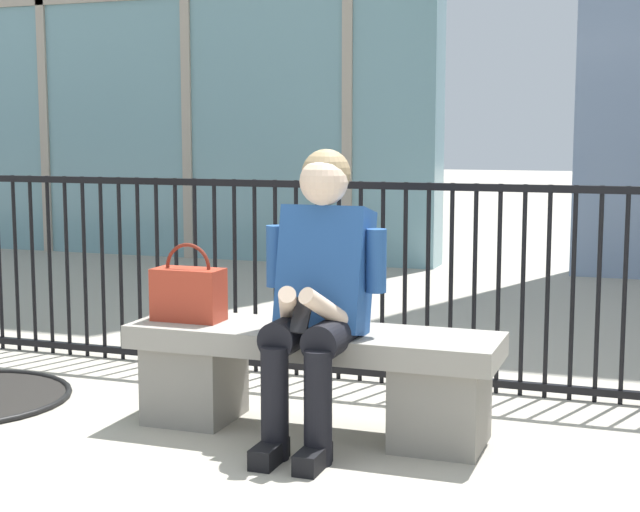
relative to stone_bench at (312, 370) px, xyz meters
The scene contains 5 objects.
ground_plane 0.27m from the stone_bench, ahead, with size 60.00×60.00×0.00m, color #A8A091.
stone_bench is the anchor object (origin of this frame).
seated_person_with_phone 0.41m from the stone_bench, 60.35° to the right, with size 0.52×0.66×1.21m.
handbag_on_bench 0.65m from the stone_bench, behind, with size 0.31×0.15×0.35m.
plaza_railing 0.91m from the stone_bench, 90.00° to the left, with size 8.36×0.04×1.03m.
Camera 1 is at (1.38, -3.75, 1.27)m, focal length 53.70 mm.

